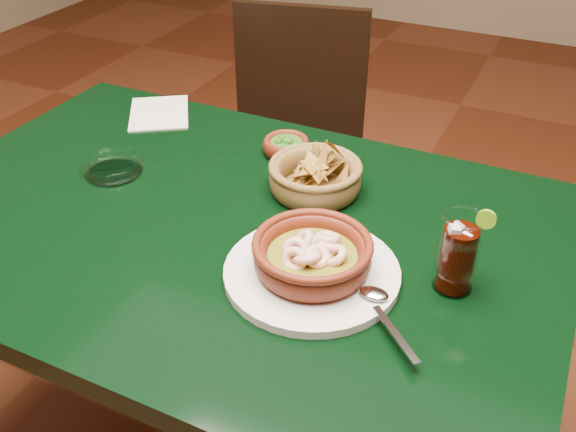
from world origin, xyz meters
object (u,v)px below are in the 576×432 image
at_px(cola_drink, 458,254).
at_px(shrimp_plate, 312,260).
at_px(dining_table, 226,262).
at_px(dining_chair, 291,152).
at_px(chip_basket, 315,177).

bearing_deg(cola_drink, shrimp_plate, -161.09).
xyz_separation_m(dining_table, cola_drink, (0.42, -0.01, 0.16)).
relative_size(dining_table, cola_drink, 7.88).
xyz_separation_m(dining_chair, shrimp_plate, (0.41, -0.78, 0.30)).
distance_m(dining_table, shrimp_plate, 0.26).
height_order(dining_table, chip_basket, chip_basket).
xyz_separation_m(dining_table, shrimp_plate, (0.21, -0.08, 0.13)).
bearing_deg(cola_drink, dining_table, 179.07).
height_order(dining_chair, cola_drink, cola_drink).
bearing_deg(chip_basket, cola_drink, -28.30).
distance_m(dining_chair, shrimp_plate, 0.93).
bearing_deg(dining_table, cola_drink, -0.93).
bearing_deg(dining_table, shrimp_plate, -20.26).
xyz_separation_m(dining_chair, cola_drink, (0.61, -0.71, 0.33)).
relative_size(dining_chair, cola_drink, 5.81).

